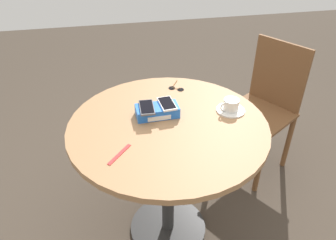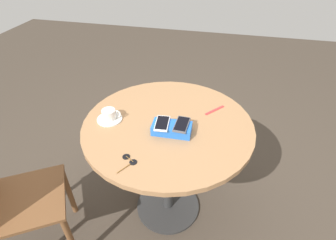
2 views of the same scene
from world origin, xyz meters
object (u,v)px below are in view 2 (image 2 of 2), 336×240
(phone_gray, at_px, (182,124))
(saucer, at_px, (110,119))
(phone_box, at_px, (172,128))
(sunglasses, at_px, (129,160))
(round_table, at_px, (168,142))
(coffee_cup, at_px, (109,114))
(lanyard_strap, at_px, (215,110))
(chair_near_window, at_px, (11,200))
(phone_white, at_px, (162,123))

(phone_gray, relative_size, saucer, 0.94)
(phone_box, relative_size, sunglasses, 1.65)
(round_table, bearing_deg, sunglasses, 70.98)
(coffee_cup, relative_size, lanyard_strap, 0.71)
(round_table, relative_size, chair_near_window, 1.05)
(saucer, bearing_deg, round_table, -172.10)
(coffee_cup, distance_m, chair_near_window, 0.71)
(lanyard_strap, distance_m, chair_near_window, 1.26)
(lanyard_strap, bearing_deg, round_table, 36.65)
(lanyard_strap, xyz_separation_m, chair_near_window, (1.02, 0.67, -0.31))
(phone_white, bearing_deg, phone_gray, -172.02)
(phone_gray, bearing_deg, phone_white, 7.98)
(phone_box, distance_m, sunglasses, 0.30)
(sunglasses, bearing_deg, coffee_cup, -52.70)
(lanyard_strap, bearing_deg, saucer, 21.62)
(coffee_cup, height_order, sunglasses, coffee_cup)
(lanyard_strap, bearing_deg, chair_near_window, 33.16)
(sunglasses, bearing_deg, lanyard_strap, -125.06)
(coffee_cup, xyz_separation_m, lanyard_strap, (-0.58, -0.23, -0.04))
(round_table, bearing_deg, coffee_cup, 7.83)
(phone_box, distance_m, phone_white, 0.06)
(saucer, distance_m, lanyard_strap, 0.63)
(phone_gray, bearing_deg, lanyard_strap, -121.54)
(lanyard_strap, xyz_separation_m, sunglasses, (0.36, 0.52, 0.00))
(phone_box, height_order, phone_white, phone_white)
(phone_gray, height_order, coffee_cup, coffee_cup)
(saucer, bearing_deg, chair_near_window, 44.83)
(round_table, xyz_separation_m, saucer, (0.34, 0.05, 0.15))
(phone_box, height_order, saucer, phone_box)
(coffee_cup, bearing_deg, phone_white, 172.89)
(sunglasses, bearing_deg, phone_box, -121.08)
(coffee_cup, distance_m, sunglasses, 0.36)
(phone_gray, height_order, lanyard_strap, phone_gray)
(chair_near_window, bearing_deg, lanyard_strap, -146.84)
(phone_box, bearing_deg, phone_white, 8.63)
(phone_box, relative_size, phone_white, 1.59)
(sunglasses, relative_size, chair_near_window, 0.14)
(saucer, bearing_deg, coffee_cup, -162.64)
(phone_white, bearing_deg, sunglasses, 67.40)
(saucer, height_order, coffee_cup, coffee_cup)
(phone_box, relative_size, coffee_cup, 2.01)
(round_table, distance_m, phone_gray, 0.23)
(round_table, relative_size, phone_box, 4.56)
(phone_box, height_order, lanyard_strap, phone_box)
(phone_gray, distance_m, sunglasses, 0.34)
(phone_gray, distance_m, lanyard_strap, 0.31)
(sunglasses, bearing_deg, phone_gray, -128.24)
(phone_box, bearing_deg, round_table, -63.63)
(phone_white, height_order, coffee_cup, coffee_cup)
(phone_gray, xyz_separation_m, saucer, (0.43, -0.02, -0.06))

